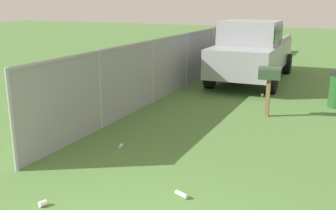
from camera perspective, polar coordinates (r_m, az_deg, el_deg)
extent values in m
cube|color=brown|center=(9.78, 14.29, 0.99)|extent=(0.09, 0.09, 0.92)
cube|color=#334C33|center=(9.66, 14.50, 4.27)|extent=(0.28, 0.55, 0.22)
cylinder|color=#334C33|center=(9.64, 14.55, 4.91)|extent=(0.28, 0.55, 0.20)
cube|color=red|center=(9.75, 14.65, 4.75)|extent=(0.02, 0.04, 0.18)
cube|color=#93999E|center=(14.14, 12.23, 7.07)|extent=(5.60, 2.12, 0.90)
cube|color=#93999E|center=(13.41, 11.86, 10.25)|extent=(1.94, 1.86, 0.76)
cube|color=black|center=(13.41, 11.86, 10.25)|extent=(1.88, 1.89, 0.53)
cube|color=#93999E|center=(15.15, 16.64, 9.24)|extent=(2.88, 0.16, 0.12)
cube|color=#93999E|center=(15.46, 9.92, 9.74)|extent=(2.88, 0.16, 0.12)
cylinder|color=black|center=(12.28, 14.90, 3.38)|extent=(0.77, 0.28, 0.76)
cylinder|color=black|center=(12.70, 6.13, 4.17)|extent=(0.77, 0.28, 0.76)
cylinder|color=black|center=(15.86, 16.93, 5.77)|extent=(0.77, 0.28, 0.76)
cylinder|color=black|center=(16.19, 10.00, 6.36)|extent=(0.77, 0.28, 0.76)
cylinder|color=#9EA3A8|center=(6.79, -21.72, -2.18)|extent=(0.07, 0.07, 1.73)
cylinder|color=#9EA3A8|center=(8.60, -9.86, 2.14)|extent=(0.07, 0.07, 1.73)
cylinder|color=#9EA3A8|center=(10.68, -2.34, 4.84)|extent=(0.07, 0.07, 1.73)
cylinder|color=#9EA3A8|center=(12.90, 2.70, 6.59)|extent=(0.07, 0.07, 1.73)
cylinder|color=#9EA3A8|center=(15.19, 6.26, 7.79)|extent=(0.07, 0.07, 1.73)
cylinder|color=#9EA3A8|center=(17.54, 8.90, 8.66)|extent=(0.07, 0.07, 1.73)
cylinder|color=#9EA3A8|center=(19.91, 10.91, 9.31)|extent=(0.07, 0.07, 1.73)
cylinder|color=#9EA3A8|center=(22.30, 12.50, 9.81)|extent=(0.07, 0.07, 1.73)
cube|color=#9EA3A8|center=(13.95, 4.70, 10.64)|extent=(17.29, 0.04, 0.04)
cube|color=gray|center=(14.04, 4.63, 7.24)|extent=(17.29, 0.01, 1.73)
cylinder|color=white|center=(5.82, -17.74, -13.47)|extent=(0.12, 0.11, 0.08)
cylinder|color=#B2D8BF|center=(5.80, 1.99, -12.85)|extent=(0.15, 0.23, 0.07)
cylinder|color=white|center=(11.90, 13.51, 1.43)|extent=(0.12, 0.10, 0.08)
cylinder|color=silver|center=(7.63, -6.89, -5.95)|extent=(0.13, 0.09, 0.07)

